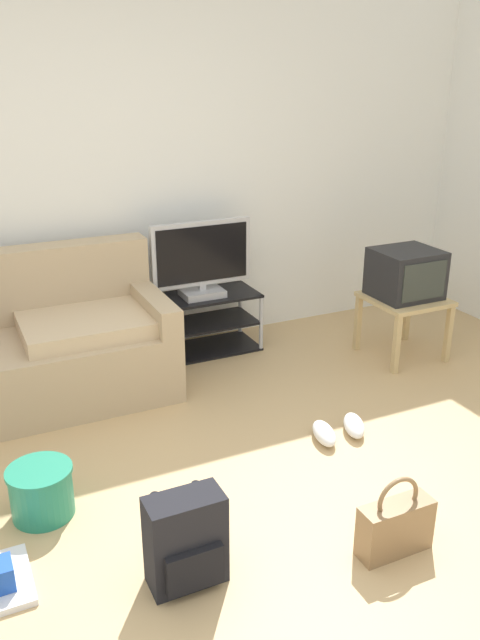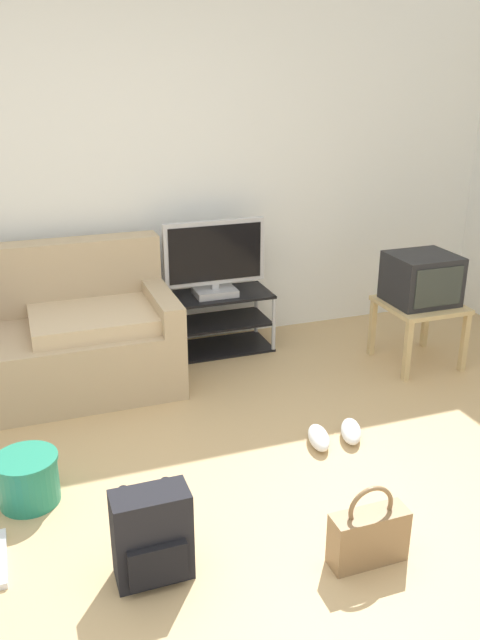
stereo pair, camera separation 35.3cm
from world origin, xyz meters
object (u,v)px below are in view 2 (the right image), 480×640
(couch, at_px, (4,345))
(handbag, at_px, (369,535))
(flat_tv, at_px, (215,259))
(cleaning_bucket, at_px, (28,478))
(sneakers_pair, at_px, (335,434))
(tv_stand, at_px, (215,322))
(side_table, at_px, (419,312))
(crt_tv, at_px, (422,279))
(backpack, at_px, (152,536))

(couch, height_order, handbag, couch)
(flat_tv, distance_m, handbag, 2.42)
(cleaning_bucket, distance_m, sneakers_pair, 1.66)
(flat_tv, bearing_deg, tv_stand, 90.00)
(flat_tv, xyz_separation_m, cleaning_bucket, (-1.41, -1.43, -0.57))
(side_table, height_order, crt_tv, crt_tv)
(side_table, xyz_separation_m, backpack, (-2.23, -1.45, -0.18))
(cleaning_bucket, xyz_separation_m, sneakers_pair, (1.66, -0.01, -0.09))
(cleaning_bucket, height_order, sneakers_pair, cleaning_bucket)
(crt_tv, relative_size, cleaning_bucket, 1.43)
(couch, distance_m, side_table, 2.80)
(tv_stand, relative_size, crt_tv, 1.88)
(tv_stand, height_order, handbag, tv_stand)
(tv_stand, bearing_deg, cleaning_bucket, -134.01)
(crt_tv, relative_size, handbag, 1.16)
(crt_tv, height_order, sneakers_pair, crt_tv)
(flat_tv, distance_m, side_table, 1.49)
(tv_stand, height_order, cleaning_bucket, tv_stand)
(couch, bearing_deg, handbag, -56.82)
(backpack, relative_size, handbag, 1.07)
(crt_tv, relative_size, backpack, 1.08)
(tv_stand, relative_size, backpack, 2.04)
(crt_tv, xyz_separation_m, handbag, (-1.35, -1.69, -0.49))
(crt_tv, distance_m, sneakers_pair, 1.42)
(tv_stand, relative_size, flat_tv, 1.12)
(backpack, bearing_deg, side_table, 49.12)
(backpack, distance_m, handbag, 0.91)
(tv_stand, relative_size, side_table, 1.60)
(crt_tv, bearing_deg, side_table, -90.00)
(couch, height_order, side_table, couch)
(side_table, xyz_separation_m, sneakers_pair, (-1.04, -0.77, -0.34))
(backpack, height_order, sneakers_pair, backpack)
(couch, distance_m, crt_tv, 2.81)
(couch, xyz_separation_m, flat_tv, (1.47, 0.20, 0.37))
(tv_stand, height_order, sneakers_pair, tv_stand)
(handbag, relative_size, cleaning_bucket, 1.23)
(couch, xyz_separation_m, backpack, (0.53, -1.93, -0.14))
(flat_tv, distance_m, crt_tv, 1.45)
(handbag, height_order, sneakers_pair, handbag)
(tv_stand, bearing_deg, flat_tv, -90.00)
(tv_stand, xyz_separation_m, crt_tv, (1.29, -0.68, 0.41))
(couch, bearing_deg, cleaning_bucket, -87.08)
(couch, height_order, cleaning_bucket, couch)
(handbag, bearing_deg, couch, 123.18)
(flat_tv, bearing_deg, handbag, -91.54)
(crt_tv, distance_m, backpack, 2.70)
(side_table, bearing_deg, cleaning_bucket, -164.31)
(flat_tv, bearing_deg, side_table, -27.75)
(tv_stand, bearing_deg, backpack, -113.72)
(backpack, relative_size, cleaning_bucket, 1.32)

